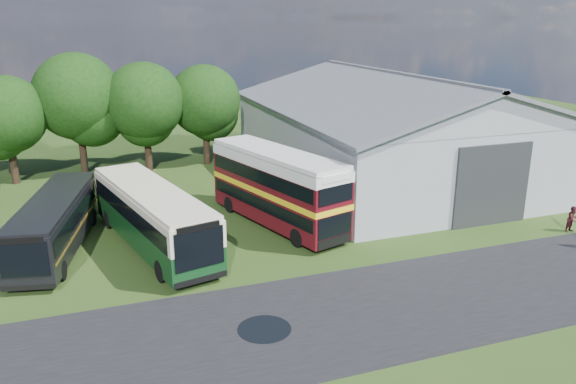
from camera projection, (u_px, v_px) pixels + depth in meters
name	position (u px, v px, depth m)	size (l,w,h in m)	color
ground	(276.00, 291.00, 25.88)	(120.00, 120.00, 0.00)	#223C13
asphalt_road	(364.00, 311.00, 24.16)	(60.00, 8.00, 0.02)	black
puddle	(264.00, 329.00, 22.70)	(2.20, 2.20, 0.01)	black
storage_shed	(392.00, 124.00, 43.86)	(18.80, 24.80, 8.15)	gray
tree_left_b	(6.00, 115.00, 41.24)	(5.78, 5.78, 8.16)	black
tree_mid	(77.00, 97.00, 43.75)	(6.80, 6.80, 9.60)	black
tree_right_a	(144.00, 102.00, 44.62)	(6.26, 6.26, 8.83)	black
tree_right_b	(205.00, 101.00, 47.02)	(5.98, 5.98, 8.45)	black
shrub_front	(333.00, 232.00, 33.08)	(1.70, 1.70, 1.70)	#194714
shrub_mid	(320.00, 221.00, 34.88)	(1.60, 1.60, 1.60)	#194714
bus_green_single	(153.00, 216.00, 30.38)	(5.56, 12.48, 3.35)	black
bus_maroon_double	(277.00, 188.00, 33.68)	(5.66, 10.97, 4.57)	black
bus_dark_single	(56.00, 223.00, 30.01)	(4.67, 11.02, 2.96)	black
visitor_b	(573.00, 219.00, 32.85)	(0.76, 0.59, 1.55)	#40141B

